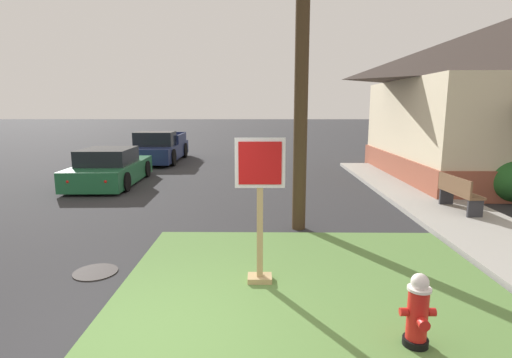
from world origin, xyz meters
TOP-DOWN VIEW (x-y plane):
  - ground_plane at (0.00, 0.00)m, footprint 160.00×160.00m
  - grass_corner_patch at (2.02, 1.68)m, footprint 5.55×4.48m
  - sidewalk_strip at (5.99, 5.76)m, footprint 2.20×16.33m
  - fire_hydrant at (2.98, -0.01)m, footprint 0.38×0.34m
  - stop_sign at (1.27, 1.58)m, footprint 0.71×0.28m
  - manhole_cover at (-1.39, 2.04)m, footprint 0.70×0.70m
  - parked_sedan_green at (-3.91, 9.48)m, footprint 2.08×4.30m
  - pickup_truck_navy at (-3.67, 15.18)m, footprint 2.16×5.05m
  - street_bench at (6.14, 5.61)m, footprint 0.50×1.45m
  - corner_house at (10.27, 10.62)m, footprint 8.66×9.32m
  - shrub_near_porch at (8.31, 7.05)m, footprint 1.42×1.42m

SIDE VIEW (x-z plane):
  - ground_plane at x=0.00m, z-range 0.00..0.00m
  - manhole_cover at x=-1.39m, z-range 0.00..0.02m
  - grass_corner_patch at x=2.02m, z-range 0.00..0.08m
  - sidewalk_strip at x=5.99m, z-range 0.00..0.12m
  - fire_hydrant at x=2.98m, z-range 0.05..0.88m
  - parked_sedan_green at x=-3.91m, z-range -0.08..1.17m
  - street_bench at x=6.14m, z-range 0.16..1.01m
  - shrub_near_porch at x=8.31m, z-range 0.00..1.21m
  - pickup_truck_navy at x=-3.67m, z-range -0.12..1.36m
  - stop_sign at x=1.27m, z-range 0.04..2.19m
  - corner_house at x=10.27m, z-range 0.08..5.86m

